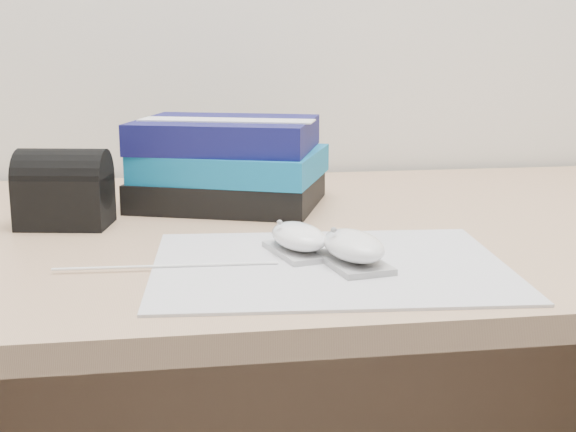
{
  "coord_description": "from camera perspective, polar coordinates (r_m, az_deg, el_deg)",
  "views": [
    {
      "loc": [
        -0.21,
        0.53,
        0.98
      ],
      "look_at": [
        -0.07,
        1.45,
        0.77
      ],
      "focal_mm": 50.0,
      "sensor_mm": 36.0,
      "label": 1
    }
  ],
  "objects": [
    {
      "name": "mouse_rear",
      "position": [
        0.92,
        0.75,
        -1.65
      ],
      "size": [
        0.08,
        0.11,
        0.04
      ],
      "color": "#ABAAAD",
      "rests_on": "mousepad"
    },
    {
      "name": "book_stack",
      "position": [
        1.2,
        -4.24,
        3.78
      ],
      "size": [
        0.32,
        0.29,
        0.13
      ],
      "color": "black",
      "rests_on": "desk"
    },
    {
      "name": "desk",
      "position": [
        1.23,
        1.75,
        -10.48
      ],
      "size": [
        1.6,
        0.8,
        0.73
      ],
      "color": "tan",
      "rests_on": "ground"
    },
    {
      "name": "mouse_front",
      "position": [
        0.88,
        4.65,
        -2.32
      ],
      "size": [
        0.08,
        0.11,
        0.04
      ],
      "color": "#999A9C",
      "rests_on": "mousepad"
    },
    {
      "name": "usb_cable",
      "position": [
        0.88,
        -8.64,
        -3.54
      ],
      "size": [
        0.24,
        0.01,
        0.0
      ],
      "primitive_type": "cylinder",
      "rotation": [
        0.0,
        1.57,
        -0.04
      ],
      "color": "white",
      "rests_on": "mousepad"
    },
    {
      "name": "pouch",
      "position": [
        1.11,
        -15.64,
        1.85
      ],
      "size": [
        0.13,
        0.1,
        0.1
      ],
      "color": "black",
      "rests_on": "desk"
    },
    {
      "name": "mousepad",
      "position": [
        0.89,
        2.96,
        -3.54
      ],
      "size": [
        0.41,
        0.33,
        0.0
      ],
      "primitive_type": "cube",
      "rotation": [
        0.0,
        0.0,
        -0.08
      ],
      "color": "#9F9FA7",
      "rests_on": "desk"
    }
  ]
}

